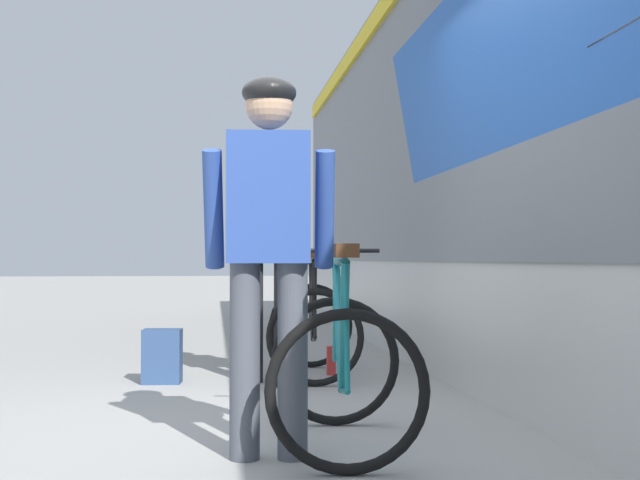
{
  "coord_description": "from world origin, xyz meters",
  "views": [
    {
      "loc": [
        -0.15,
        -4.13,
        0.92
      ],
      "look_at": [
        0.57,
        1.31,
        1.05
      ],
      "focal_mm": 44.87,
      "sensor_mm": 36.0,
      "label": 1
    }
  ],
  "objects_px": {
    "cyclist_near_in_olive": "(269,241)",
    "bicycle_far_teal": "(341,365)",
    "cyclist_far_in_blue": "(269,230)",
    "water_bottle_near_the_bikes": "(331,360)",
    "bicycle_near_black": "(313,325)",
    "backpack_on_platform": "(162,356)"
  },
  "relations": [
    {
      "from": "cyclist_far_in_blue",
      "to": "bicycle_near_black",
      "type": "height_order",
      "value": "cyclist_far_in_blue"
    },
    {
      "from": "bicycle_far_teal",
      "to": "water_bottle_near_the_bikes",
      "type": "xyz_separation_m",
      "value": [
        0.31,
        2.43,
        -0.29
      ]
    },
    {
      "from": "bicycle_near_black",
      "to": "backpack_on_platform",
      "type": "xyz_separation_m",
      "value": [
        -1.15,
        -0.2,
        -0.2
      ]
    },
    {
      "from": "bicycle_near_black",
      "to": "cyclist_far_in_blue",
      "type": "bearing_deg",
      "value": -101.52
    },
    {
      "from": "bicycle_far_teal",
      "to": "cyclist_far_in_blue",
      "type": "bearing_deg",
      "value": -154.86
    },
    {
      "from": "cyclist_near_in_olive",
      "to": "bicycle_far_teal",
      "type": "height_order",
      "value": "cyclist_near_in_olive"
    },
    {
      "from": "bicycle_near_black",
      "to": "backpack_on_platform",
      "type": "relative_size",
      "value": 2.82
    },
    {
      "from": "cyclist_near_in_olive",
      "to": "bicycle_near_black",
      "type": "height_order",
      "value": "cyclist_near_in_olive"
    },
    {
      "from": "bicycle_near_black",
      "to": "cyclist_near_in_olive",
      "type": "bearing_deg",
      "value": -147.05
    },
    {
      "from": "cyclist_far_in_blue",
      "to": "bicycle_far_teal",
      "type": "relative_size",
      "value": 1.55
    },
    {
      "from": "cyclist_near_in_olive",
      "to": "backpack_on_platform",
      "type": "bearing_deg",
      "value": 177.03
    },
    {
      "from": "backpack_on_platform",
      "to": "bicycle_far_teal",
      "type": "bearing_deg",
      "value": -59.73
    },
    {
      "from": "backpack_on_platform",
      "to": "water_bottle_near_the_bikes",
      "type": "height_order",
      "value": "backpack_on_platform"
    },
    {
      "from": "cyclist_near_in_olive",
      "to": "backpack_on_platform",
      "type": "xyz_separation_m",
      "value": [
        -0.78,
        0.04,
        -0.85
      ]
    },
    {
      "from": "cyclist_far_in_blue",
      "to": "water_bottle_near_the_bikes",
      "type": "bearing_deg",
      "value": 75.53
    },
    {
      "from": "cyclist_far_in_blue",
      "to": "water_bottle_near_the_bikes",
      "type": "relative_size",
      "value": 7.75
    },
    {
      "from": "bicycle_near_black",
      "to": "bicycle_far_teal",
      "type": "relative_size",
      "value": 0.99
    },
    {
      "from": "bicycle_near_black",
      "to": "backpack_on_platform",
      "type": "height_order",
      "value": "bicycle_near_black"
    },
    {
      "from": "cyclist_far_in_blue",
      "to": "backpack_on_platform",
      "type": "height_order",
      "value": "cyclist_far_in_blue"
    },
    {
      "from": "bicycle_far_teal",
      "to": "water_bottle_near_the_bikes",
      "type": "distance_m",
      "value": 2.47
    },
    {
      "from": "cyclist_near_in_olive",
      "to": "backpack_on_platform",
      "type": "height_order",
      "value": "cyclist_near_in_olive"
    },
    {
      "from": "cyclist_far_in_blue",
      "to": "backpack_on_platform",
      "type": "bearing_deg",
      "value": 105.15
    }
  ]
}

